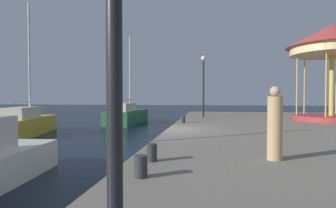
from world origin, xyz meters
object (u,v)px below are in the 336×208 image
object	(u,v)px
sailboat_yellow	(24,124)
bollard_south	(183,119)
lamp_post_mid_promenade	(203,75)
person_by_the_water	(275,125)
sailboat_green	(126,115)
bollard_center	(152,152)
bollard_north	(141,166)
carousel	(332,48)

from	to	relation	value
sailboat_yellow	bollard_south	xyz separation A→B (m)	(9.33, 0.51, 0.32)
lamp_post_mid_promenade	person_by_the_water	world-z (taller)	lamp_post_mid_promenade
sailboat_yellow	lamp_post_mid_promenade	distance (m)	11.87
sailboat_green	bollard_center	xyz separation A→B (m)	(5.55, -16.03, 0.30)
sailboat_yellow	lamp_post_mid_promenade	world-z (taller)	sailboat_yellow
sailboat_yellow	bollard_north	xyz separation A→B (m)	(9.52, -9.77, 0.32)
lamp_post_mid_promenade	bollard_north	xyz separation A→B (m)	(-0.83, -14.68, -2.76)
lamp_post_mid_promenade	bollard_north	size ratio (longest dim) A/B	10.84
bollard_north	bollard_center	distance (m)	1.25
sailboat_green	person_by_the_water	xyz separation A→B (m)	(8.34, -15.47, 0.90)
carousel	bollard_center	bearing A→B (deg)	-125.91
sailboat_yellow	carousel	bearing A→B (deg)	10.89
sailboat_green	bollard_center	distance (m)	16.96
bollard_north	lamp_post_mid_promenade	bearing A→B (deg)	86.78
person_by_the_water	lamp_post_mid_promenade	bearing A→B (deg)	98.41
bollard_center	person_by_the_water	distance (m)	2.91
sailboat_yellow	bollard_north	distance (m)	13.65
sailboat_green	carousel	xyz separation A→B (m)	(14.24, -4.02, 4.54)
carousel	bollard_north	distance (m)	16.38
bollard_north	bollard_center	xyz separation A→B (m)	(-0.06, 1.25, 0.00)
lamp_post_mid_promenade	person_by_the_water	distance (m)	13.19
carousel	bollard_north	xyz separation A→B (m)	(-8.64, -13.26, -4.24)
sailboat_green	sailboat_yellow	world-z (taller)	sailboat_yellow
carousel	bollard_south	xyz separation A→B (m)	(-8.83, -2.99, -4.24)
bollard_south	carousel	bearing A→B (deg)	18.67
bollard_center	sailboat_green	bearing A→B (deg)	109.09
bollard_center	carousel	bearing A→B (deg)	54.09
sailboat_green	lamp_post_mid_promenade	world-z (taller)	sailboat_green
sailboat_green	sailboat_yellow	size ratio (longest dim) A/B	0.93
sailboat_green	bollard_center	world-z (taller)	sailboat_green
carousel	lamp_post_mid_promenade	world-z (taller)	carousel
sailboat_green	bollard_south	xyz separation A→B (m)	(5.41, -7.00, 0.30)
sailboat_green	lamp_post_mid_promenade	bearing A→B (deg)	-21.99
carousel	bollard_center	size ratio (longest dim) A/B	14.70
lamp_post_mid_promenade	bollard_center	xyz separation A→B (m)	(-0.89, -13.43, -2.76)
carousel	bollard_south	distance (m)	10.24
sailboat_green	bollard_south	size ratio (longest dim) A/B	18.64
lamp_post_mid_promenade	bollard_north	bearing A→B (deg)	-93.22
sailboat_green	carousel	world-z (taller)	sailboat_green
sailboat_yellow	person_by_the_water	distance (m)	14.64
bollard_center	person_by_the_water	size ratio (longest dim) A/B	0.23
bollard_south	bollard_center	xyz separation A→B (m)	(0.14, -9.03, 0.00)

